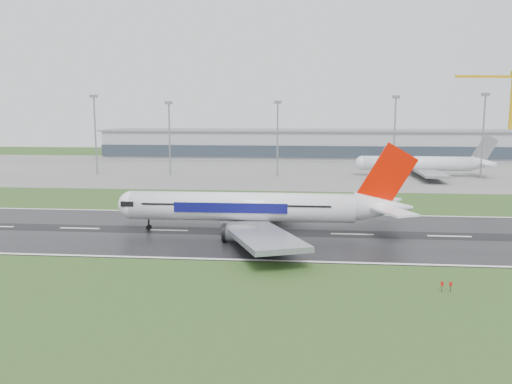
# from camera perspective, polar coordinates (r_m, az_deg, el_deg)

# --- Properties ---
(ground) EXTENTS (520.00, 520.00, 0.00)m
(ground) POSITION_cam_1_polar(r_m,az_deg,el_deg) (115.22, 10.25, -4.49)
(ground) COLOR #27471A
(ground) RESTS_ON ground
(runway) EXTENTS (400.00, 45.00, 0.10)m
(runway) POSITION_cam_1_polar(r_m,az_deg,el_deg) (115.21, 10.25, -4.47)
(runway) COLOR black
(runway) RESTS_ON ground
(apron) EXTENTS (400.00, 130.00, 0.08)m
(apron) POSITION_cam_1_polar(r_m,az_deg,el_deg) (238.45, 7.80, 2.34)
(apron) COLOR slate
(apron) RESTS_ON ground
(terminal) EXTENTS (240.00, 36.00, 15.00)m
(terminal) POSITION_cam_1_polar(r_m,az_deg,el_deg) (297.57, 7.38, 5.03)
(terminal) COLOR gray
(terminal) RESTS_ON ground
(main_airliner) EXTENTS (63.30, 60.32, 18.60)m
(main_airliner) POSITION_cam_1_polar(r_m,az_deg,el_deg) (113.46, 0.68, 0.27)
(main_airliner) COLOR white
(main_airliner) RESTS_ON runway
(parked_airliner) EXTENTS (56.22, 52.40, 16.38)m
(parked_airliner) POSITION_cam_1_polar(r_m,az_deg,el_deg) (222.76, 17.39, 3.71)
(parked_airliner) COLOR silver
(parked_airliner) RESTS_ON apron
(tower_crane) EXTENTS (48.19, 10.90, 47.55)m
(tower_crane) POSITION_cam_1_polar(r_m,az_deg,el_deg) (331.59, 25.57, 7.44)
(tower_crane) COLOR #BF970C
(tower_crane) RESTS_ON ground
(floodmast_0) EXTENTS (0.64, 0.64, 31.27)m
(floodmast_0) POSITION_cam_1_polar(r_m,az_deg,el_deg) (228.98, -16.77, 5.71)
(floodmast_0) COLOR gray
(floodmast_0) RESTS_ON ground
(floodmast_1) EXTENTS (0.64, 0.64, 28.56)m
(floodmast_1) POSITION_cam_1_polar(r_m,az_deg,el_deg) (219.26, -9.22, 5.50)
(floodmast_1) COLOR gray
(floodmast_1) RESTS_ON ground
(floodmast_2) EXTENTS (0.64, 0.64, 28.73)m
(floodmast_2) POSITION_cam_1_polar(r_m,az_deg,el_deg) (212.47, 2.32, 5.53)
(floodmast_2) COLOR gray
(floodmast_2) RESTS_ON ground
(floodmast_3) EXTENTS (0.64, 0.64, 30.64)m
(floodmast_3) POSITION_cam_1_polar(r_m,az_deg,el_deg) (214.76, 14.56, 5.54)
(floodmast_3) COLOR gray
(floodmast_3) RESTS_ON ground
(floodmast_4) EXTENTS (0.64, 0.64, 31.54)m
(floodmast_4) POSITION_cam_1_polar(r_m,az_deg,el_deg) (222.37, 23.07, 5.35)
(floodmast_4) COLOR gray
(floodmast_4) RESTS_ON ground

